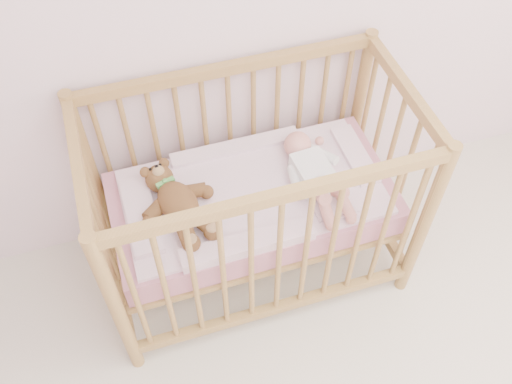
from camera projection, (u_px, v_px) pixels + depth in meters
name	position (u px, v px, depth m)	size (l,w,h in m)	color
crib	(253.00, 201.00, 2.50)	(1.36, 0.76, 1.00)	#B3894C
mattress	(253.00, 203.00, 2.51)	(1.22, 0.62, 0.13)	#CD808A
blanket	(253.00, 192.00, 2.45)	(1.10, 0.58, 0.06)	#DB97B4
baby	(313.00, 170.00, 2.43)	(0.26, 0.55, 0.13)	white
teddy_bear	(178.00, 201.00, 2.32)	(0.34, 0.48, 0.13)	brown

